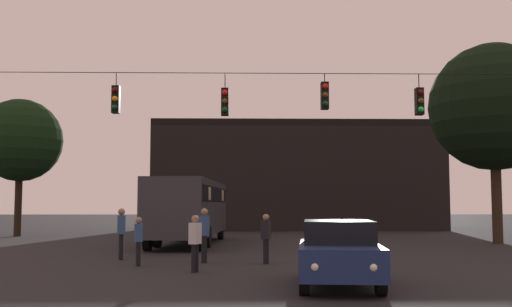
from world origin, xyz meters
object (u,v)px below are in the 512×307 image
at_px(city_bus, 190,205).
at_px(pedestrian_crossing_center, 204,232).
at_px(tree_behind_building, 494,107).
at_px(pedestrian_crossing_left, 121,230).
at_px(pedestrian_near_bus, 266,236).
at_px(pedestrian_trailing, 195,240).
at_px(tree_left_silhouette, 20,141).
at_px(car_near_right, 339,252).
at_px(pedestrian_crossing_right, 138,239).

relative_size(city_bus, pedestrian_crossing_center, 6.29).
bearing_deg(tree_behind_building, pedestrian_crossing_left, -153.30).
relative_size(pedestrian_crossing_left, pedestrian_near_bus, 1.11).
relative_size(pedestrian_trailing, tree_behind_building, 0.16).
xyz_separation_m(city_bus, pedestrian_crossing_center, (1.29, -9.26, -0.86)).
bearing_deg(pedestrian_crossing_left, city_bus, 78.52).
bearing_deg(tree_left_silhouette, tree_behind_building, -15.49).
height_order(car_near_right, pedestrian_crossing_left, pedestrian_crossing_left).
height_order(pedestrian_crossing_center, tree_behind_building, tree_behind_building).
distance_m(pedestrian_crossing_left, pedestrian_near_bus, 5.18).
bearing_deg(pedestrian_trailing, pedestrian_crossing_right, 136.66).
bearing_deg(tree_behind_building, pedestrian_trailing, -138.19).
distance_m(car_near_right, pedestrian_crossing_center, 6.76).
relative_size(pedestrian_crossing_right, tree_behind_building, 0.15).
bearing_deg(pedestrian_crossing_right, pedestrian_near_bus, 8.73).
bearing_deg(tree_left_silhouette, pedestrian_crossing_right, -60.00).
xyz_separation_m(pedestrian_crossing_left, pedestrian_crossing_center, (2.93, -1.16, 0.01)).
bearing_deg(tree_behind_building, city_bus, -179.04).
relative_size(car_near_right, pedestrian_near_bus, 2.82).
xyz_separation_m(pedestrian_crossing_center, tree_behind_building, (13.66, 9.51, 5.68)).
bearing_deg(city_bus, tree_behind_building, 0.96).
distance_m(city_bus, car_near_right, 15.81).
xyz_separation_m(car_near_right, pedestrian_crossing_right, (-5.47, 4.77, 0.04)).
xyz_separation_m(pedestrian_trailing, tree_left_silhouette, (-12.09, 19.45, 4.83)).
height_order(tree_left_silhouette, tree_behind_building, tree_behind_building).
xyz_separation_m(city_bus, pedestrian_trailing, (1.21, -12.04, -0.97)).
relative_size(pedestrian_trailing, tree_left_silhouette, 0.19).
bearing_deg(pedestrian_crossing_left, pedestrian_crossing_center, -21.59).
distance_m(pedestrian_crossing_right, pedestrian_trailing, 2.60).
distance_m(pedestrian_crossing_left, pedestrian_crossing_center, 3.16).
bearing_deg(tree_left_silhouette, pedestrian_crossing_left, -59.23).
bearing_deg(city_bus, pedestrian_crossing_center, -82.07).
bearing_deg(city_bus, pedestrian_crossing_left, -101.48).
relative_size(city_bus, car_near_right, 2.49).
height_order(pedestrian_crossing_left, pedestrian_near_bus, pedestrian_crossing_left).
relative_size(pedestrian_near_bus, tree_behind_building, 0.16).
bearing_deg(pedestrian_crossing_center, pedestrian_near_bus, -10.99).
xyz_separation_m(pedestrian_crossing_right, pedestrian_near_bus, (3.97, 0.61, 0.05)).
bearing_deg(pedestrian_crossing_right, pedestrian_crossing_center, 26.89).
xyz_separation_m(car_near_right, tree_behind_building, (10.16, 15.28, 5.89)).
distance_m(pedestrian_trailing, tree_behind_building, 19.33).
bearing_deg(pedestrian_trailing, pedestrian_crossing_left, 125.90).
bearing_deg(pedestrian_near_bus, pedestrian_crossing_right, -171.27).
distance_m(city_bus, pedestrian_crossing_right, 10.33).
xyz_separation_m(city_bus, pedestrian_crossing_right, (-0.68, -10.26, -1.03)).
distance_m(pedestrian_crossing_center, pedestrian_trailing, 2.79).
xyz_separation_m(car_near_right, pedestrian_trailing, (-3.58, 2.99, 0.10)).
distance_m(car_near_right, pedestrian_near_bus, 5.59).
bearing_deg(city_bus, pedestrian_trailing, -84.26).
bearing_deg(pedestrian_trailing, city_bus, 95.74).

